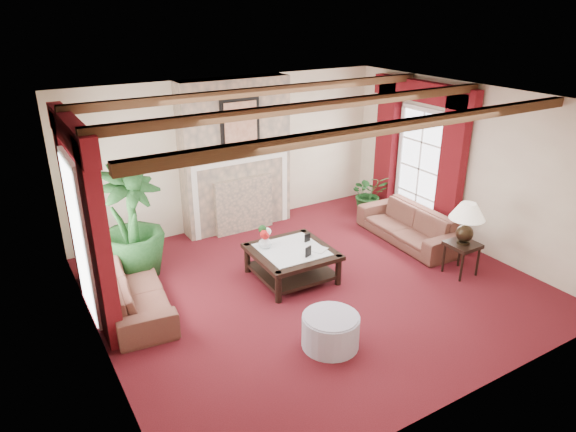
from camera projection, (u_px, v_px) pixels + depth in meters
floor at (314, 285)px, 7.58m from camera, size 6.00×6.00×0.00m
ceiling at (318, 101)px, 6.54m from camera, size 6.00×6.00×0.00m
back_wall at (231, 153)px, 9.24m from camera, size 6.00×0.02×2.70m
left_wall at (90, 250)px, 5.64m from camera, size 0.02×5.50×2.70m
right_wall at (467, 167)px, 8.49m from camera, size 0.02×5.50×2.70m
ceiling_beams at (318, 106)px, 6.56m from camera, size 6.00×3.00×0.12m
fireplace at (233, 78)px, 8.56m from camera, size 2.00×0.52×2.70m
french_door_left at (65, 159)px, 6.14m from camera, size 0.10×1.10×2.16m
french_door_right at (426, 110)px, 8.96m from camera, size 0.10×1.10×2.16m
curtains_left at (69, 123)px, 6.03m from camera, size 0.20×2.40×2.55m
curtains_right at (424, 86)px, 8.75m from camera, size 0.20×2.40×2.55m
sofa_left at (136, 285)px, 6.86m from camera, size 2.00×0.98×0.73m
sofa_right at (409, 220)px, 8.86m from camera, size 2.04×0.77×0.77m
potted_palm at (134, 247)px, 7.68m from camera, size 2.20×2.42×0.97m
small_plant at (369, 198)px, 10.08m from camera, size 1.22×1.25×0.62m
coffee_table at (292, 264)px, 7.70m from camera, size 1.18×1.18×0.47m
side_table at (461, 258)px, 7.82m from camera, size 0.52×0.52×0.52m
ottoman at (330, 331)px, 6.18m from camera, size 0.70×0.70×0.41m
table_lamp at (466, 223)px, 7.59m from camera, size 0.52×0.52×0.66m
flower_vase at (265, 242)px, 7.63m from camera, size 0.20×0.21×0.20m
book at (312, 243)px, 7.46m from camera, size 0.25×0.21×0.31m
photo_frame_a at (308, 252)px, 7.37m from camera, size 0.12×0.06×0.16m
photo_frame_b at (307, 238)px, 7.83m from camera, size 0.11×0.04×0.14m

